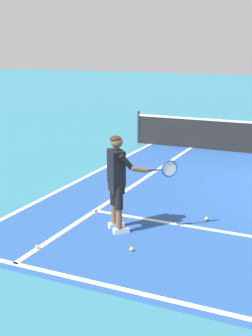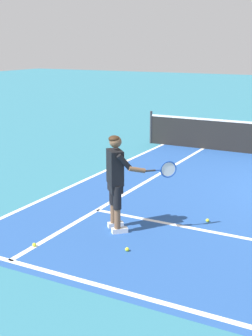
{
  "view_description": "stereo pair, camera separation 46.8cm",
  "coord_description": "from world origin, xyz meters",
  "px_view_note": "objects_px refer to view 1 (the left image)",
  "views": [
    {
      "loc": [
        0.1,
        -11.07,
        3.21
      ],
      "look_at": [
        -3.29,
        -3.72,
        1.05
      ],
      "focal_mm": 49.95,
      "sensor_mm": 36.0,
      "label": 1
    },
    {
      "loc": [
        0.52,
        -10.86,
        3.21
      ],
      "look_at": [
        -3.29,
        -3.72,
        1.05
      ],
      "focal_mm": 49.95,
      "sensor_mm": 36.0,
      "label": 2
    }
  ],
  "objects_px": {
    "tennis_player": "(118,177)",
    "tennis_ball_mid_court": "(132,249)",
    "tennis_ball_near_feet": "(37,247)",
    "tennis_ball_by_baseline": "(206,219)"
  },
  "relations": [
    {
      "from": "tennis_player",
      "to": "tennis_ball_by_baseline",
      "type": "height_order",
      "value": "tennis_player"
    },
    {
      "from": "tennis_player",
      "to": "tennis_ball_near_feet",
      "type": "height_order",
      "value": "tennis_player"
    },
    {
      "from": "tennis_player",
      "to": "tennis_ball_mid_court",
      "type": "xyz_separation_m",
      "value": [
        0.57,
        -0.69,
        -0.96
      ]
    },
    {
      "from": "tennis_player",
      "to": "tennis_ball_near_feet",
      "type": "xyz_separation_m",
      "value": [
        -0.85,
        -1.25,
        -0.96
      ]
    },
    {
      "from": "tennis_ball_by_baseline",
      "to": "tennis_ball_mid_court",
      "type": "relative_size",
      "value": 1.0
    },
    {
      "from": "tennis_ball_near_feet",
      "to": "tennis_ball_by_baseline",
      "type": "xyz_separation_m",
      "value": [
        2.15,
        2.38,
        0.0
      ]
    },
    {
      "from": "tennis_ball_near_feet",
      "to": "tennis_ball_mid_court",
      "type": "relative_size",
      "value": 1.0
    },
    {
      "from": "tennis_player",
      "to": "tennis_ball_mid_court",
      "type": "distance_m",
      "value": 1.31
    },
    {
      "from": "tennis_ball_near_feet",
      "to": "tennis_ball_by_baseline",
      "type": "relative_size",
      "value": 1.0
    },
    {
      "from": "tennis_ball_mid_court",
      "to": "tennis_ball_near_feet",
      "type": "bearing_deg",
      "value": -158.51
    }
  ]
}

